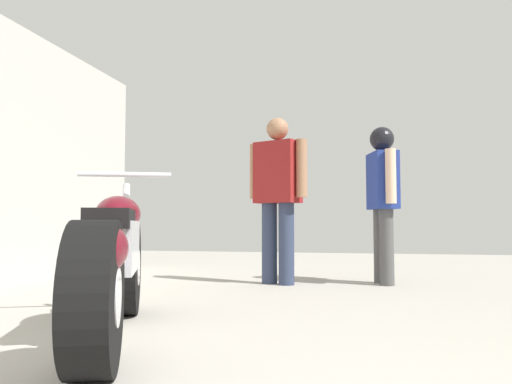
% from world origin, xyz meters
% --- Properties ---
extents(ground_plane, '(15.43, 15.43, 0.00)m').
position_xyz_m(ground_plane, '(0.00, 3.18, 0.00)').
color(ground_plane, '#A8A399').
extents(motorcycle_maroon_cruiser, '(1.01, 1.98, 0.97)m').
position_xyz_m(motorcycle_maroon_cruiser, '(-1.07, 2.46, 0.41)').
color(motorcycle_maroon_cruiser, black).
rests_on(motorcycle_maroon_cruiser, ground_plane).
extents(mechanic_in_blue, '(0.68, 0.41, 1.72)m').
position_xyz_m(mechanic_in_blue, '(-0.65, 5.12, 0.97)').
color(mechanic_in_blue, '#2D3851').
rests_on(mechanic_in_blue, ground_plane).
extents(mechanic_with_helmet, '(0.34, 0.64, 1.62)m').
position_xyz_m(mechanic_with_helmet, '(0.41, 5.35, 0.97)').
color(mechanic_with_helmet, '#4C4C4C').
rests_on(mechanic_with_helmet, ground_plane).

